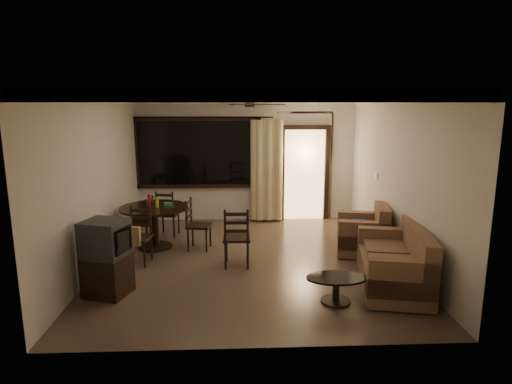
{
  "coord_description": "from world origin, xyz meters",
  "views": [
    {
      "loc": [
        -0.21,
        -7.03,
        2.63
      ],
      "look_at": [
        0.11,
        0.2,
        1.17
      ],
      "focal_mm": 30.0,
      "sensor_mm": 36.0,
      "label": 1
    }
  ],
  "objects_px": {
    "dining_chair_west": "(142,231)",
    "armchair": "(365,234)",
    "dining_chair_east": "(199,234)",
    "dining_chair_south": "(138,246)",
    "side_chair": "(237,248)",
    "tv_cabinet": "(107,258)",
    "dining_chair_north": "(168,222)",
    "coffee_table": "(336,285)",
    "sofa": "(397,265)",
    "dining_table": "(154,215)"
  },
  "relations": [
    {
      "from": "dining_chair_west",
      "to": "armchair",
      "type": "height_order",
      "value": "dining_chair_west"
    },
    {
      "from": "dining_chair_east",
      "to": "dining_chair_south",
      "type": "height_order",
      "value": "same"
    },
    {
      "from": "dining_chair_west",
      "to": "dining_chair_east",
      "type": "xyz_separation_m",
      "value": [
        1.1,
        -0.26,
        0.0
      ]
    },
    {
      "from": "side_chair",
      "to": "tv_cabinet",
      "type": "bearing_deg",
      "value": 30.61
    },
    {
      "from": "dining_chair_north",
      "to": "tv_cabinet",
      "type": "xyz_separation_m",
      "value": [
        -0.4,
        -2.82,
        0.26
      ]
    },
    {
      "from": "coffee_table",
      "to": "side_chair",
      "type": "bearing_deg",
      "value": 133.59
    },
    {
      "from": "dining_chair_west",
      "to": "dining_chair_south",
      "type": "height_order",
      "value": "same"
    },
    {
      "from": "dining_chair_south",
      "to": "coffee_table",
      "type": "relative_size",
      "value": 1.15
    },
    {
      "from": "dining_chair_east",
      "to": "sofa",
      "type": "bearing_deg",
      "value": -112.77
    },
    {
      "from": "dining_chair_west",
      "to": "dining_chair_north",
      "type": "distance_m",
      "value": 0.76
    },
    {
      "from": "sofa",
      "to": "dining_chair_east",
      "type": "bearing_deg",
      "value": 159.49
    },
    {
      "from": "dining_table",
      "to": "coffee_table",
      "type": "distance_m",
      "value": 3.79
    },
    {
      "from": "dining_chair_west",
      "to": "dining_chair_north",
      "type": "xyz_separation_m",
      "value": [
        0.39,
        0.65,
        0.0
      ]
    },
    {
      "from": "sofa",
      "to": "dining_chair_west",
      "type": "bearing_deg",
      "value": 163.88
    },
    {
      "from": "dining_chair_west",
      "to": "sofa",
      "type": "height_order",
      "value": "dining_chair_west"
    },
    {
      "from": "dining_chair_east",
      "to": "dining_chair_south",
      "type": "xyz_separation_m",
      "value": [
        -0.96,
        -0.72,
        0.02
      ]
    },
    {
      "from": "coffee_table",
      "to": "dining_chair_east",
      "type": "bearing_deg",
      "value": 131.76
    },
    {
      "from": "dining_table",
      "to": "tv_cabinet",
      "type": "bearing_deg",
      "value": -97.91
    },
    {
      "from": "dining_chair_south",
      "to": "side_chair",
      "type": "height_order",
      "value": "side_chair"
    },
    {
      "from": "sofa",
      "to": "tv_cabinet",
      "type": "bearing_deg",
      "value": -168.37
    },
    {
      "from": "dining_table",
      "to": "dining_chair_east",
      "type": "relative_size",
      "value": 1.33
    },
    {
      "from": "dining_chair_north",
      "to": "coffee_table",
      "type": "relative_size",
      "value": 1.15
    },
    {
      "from": "dining_chair_east",
      "to": "dining_chair_north",
      "type": "bearing_deg",
      "value": 46.76
    },
    {
      "from": "tv_cabinet",
      "to": "side_chair",
      "type": "height_order",
      "value": "tv_cabinet"
    },
    {
      "from": "dining_chair_east",
      "to": "armchair",
      "type": "relative_size",
      "value": 0.92
    },
    {
      "from": "dining_chair_south",
      "to": "dining_table",
      "type": "bearing_deg",
      "value": 89.91
    },
    {
      "from": "tv_cabinet",
      "to": "sofa",
      "type": "distance_m",
      "value": 4.17
    },
    {
      "from": "dining_chair_north",
      "to": "armchair",
      "type": "distance_m",
      "value": 3.95
    },
    {
      "from": "dining_chair_south",
      "to": "dining_chair_north",
      "type": "height_order",
      "value": "same"
    },
    {
      "from": "armchair",
      "to": "sofa",
      "type": "bearing_deg",
      "value": -76.74
    },
    {
      "from": "dining_chair_east",
      "to": "coffee_table",
      "type": "relative_size",
      "value": 1.15
    },
    {
      "from": "dining_table",
      "to": "sofa",
      "type": "relative_size",
      "value": 0.7
    },
    {
      "from": "dining_chair_east",
      "to": "tv_cabinet",
      "type": "relative_size",
      "value": 0.88
    },
    {
      "from": "dining_chair_south",
      "to": "sofa",
      "type": "distance_m",
      "value": 4.17
    },
    {
      "from": "dining_table",
      "to": "sofa",
      "type": "height_order",
      "value": "dining_table"
    },
    {
      "from": "dining_chair_north",
      "to": "side_chair",
      "type": "xyz_separation_m",
      "value": [
        1.42,
        -1.79,
        0.02
      ]
    },
    {
      "from": "dining_chair_south",
      "to": "side_chair",
      "type": "relative_size",
      "value": 0.94
    },
    {
      "from": "sofa",
      "to": "dining_table",
      "type": "bearing_deg",
      "value": 163.73
    },
    {
      "from": "dining_chair_east",
      "to": "dining_chair_south",
      "type": "distance_m",
      "value": 1.2
    },
    {
      "from": "tv_cabinet",
      "to": "dining_chair_west",
      "type": "bearing_deg",
      "value": 106.76
    },
    {
      "from": "dining_chair_south",
      "to": "armchair",
      "type": "relative_size",
      "value": 0.92
    },
    {
      "from": "dining_chair_south",
      "to": "sofa",
      "type": "height_order",
      "value": "dining_chair_south"
    },
    {
      "from": "dining_chair_east",
      "to": "armchair",
      "type": "bearing_deg",
      "value": -88.22
    },
    {
      "from": "dining_chair_east",
      "to": "sofa",
      "type": "height_order",
      "value": "dining_chair_east"
    },
    {
      "from": "tv_cabinet",
      "to": "armchair",
      "type": "height_order",
      "value": "tv_cabinet"
    },
    {
      "from": "dining_chair_west",
      "to": "dining_chair_south",
      "type": "xyz_separation_m",
      "value": [
        0.14,
        -0.98,
        0.02
      ]
    },
    {
      "from": "dining_table",
      "to": "dining_chair_east",
      "type": "height_order",
      "value": "dining_table"
    },
    {
      "from": "dining_chair_west",
      "to": "side_chair",
      "type": "distance_m",
      "value": 2.14
    },
    {
      "from": "dining_chair_north",
      "to": "dining_chair_south",
      "type": "bearing_deg",
      "value": 90.0
    },
    {
      "from": "dining_chair_west",
      "to": "coffee_table",
      "type": "relative_size",
      "value": 1.15
    }
  ]
}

